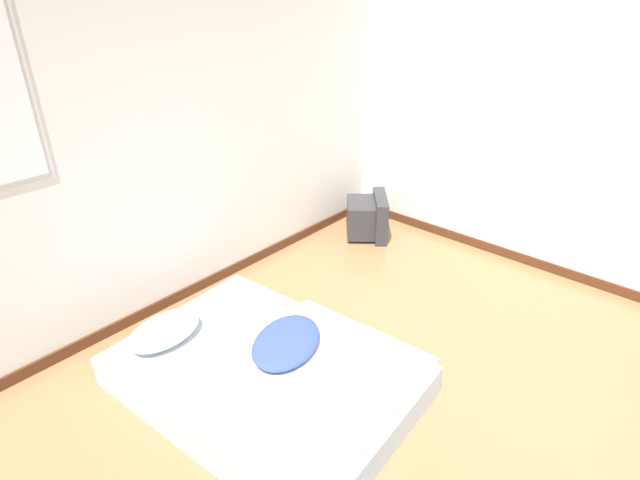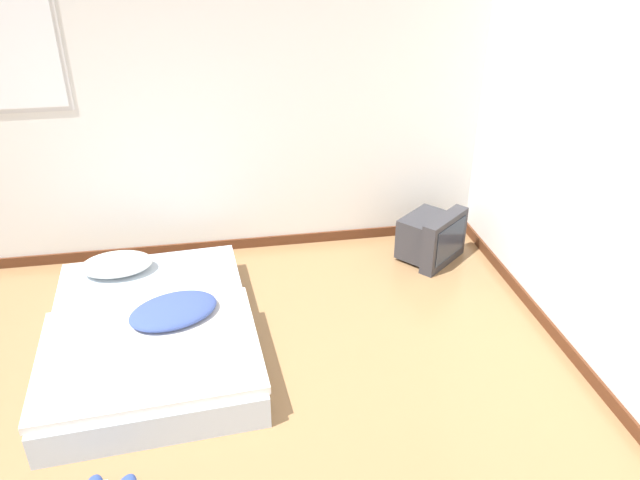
% 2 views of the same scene
% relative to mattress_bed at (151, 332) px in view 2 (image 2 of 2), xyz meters
% --- Properties ---
extents(wall_back, '(7.87, 0.08, 2.60)m').
position_rel_mattress_bed_xyz_m(wall_back, '(-0.02, 1.34, 1.16)').
color(wall_back, white).
rests_on(wall_back, ground_plane).
extents(mattress_bed, '(1.43, 1.92, 0.36)m').
position_rel_mattress_bed_xyz_m(mattress_bed, '(0.00, 0.00, 0.00)').
color(mattress_bed, silver).
rests_on(mattress_bed, ground_plane).
extents(crt_tv, '(0.63, 0.62, 0.43)m').
position_rel_mattress_bed_xyz_m(crt_tv, '(2.24, 0.84, 0.07)').
color(crt_tv, '#333338').
rests_on(crt_tv, ground_plane).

